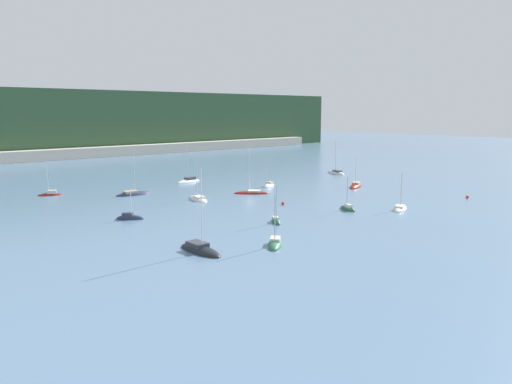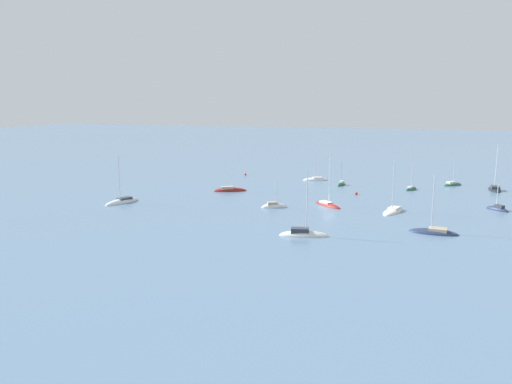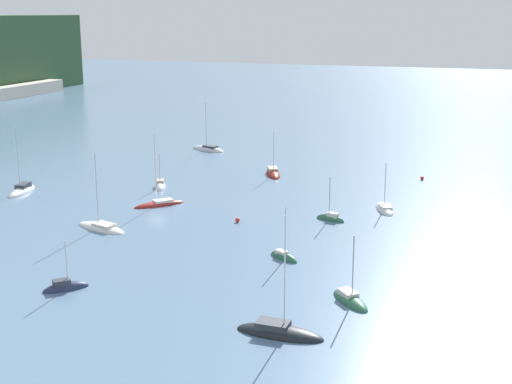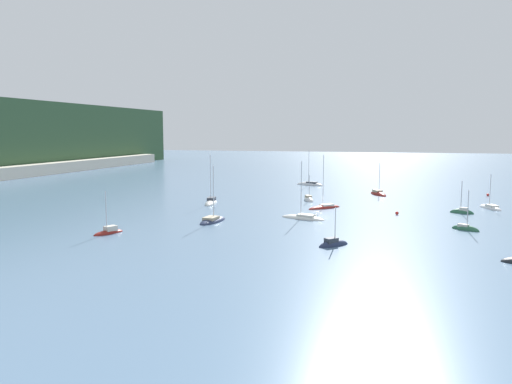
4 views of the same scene
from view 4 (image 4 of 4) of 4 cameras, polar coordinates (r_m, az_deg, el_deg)
name	(u,v)px [view 4 (image 4 of 4)]	position (r m, az deg, el deg)	size (l,w,h in m)	color
ground_plane	(323,208)	(105.65, 7.65, -1.87)	(600.00, 600.00, 0.00)	slate
sailboat_0	(109,232)	(82.50, -16.49, -4.46)	(5.54, 3.75, 7.34)	maroon
sailboat_1	(211,203)	(112.18, -5.16, -1.26)	(8.63, 3.87, 11.85)	white
sailboat_2	(309,200)	(117.10, 6.04, -0.95)	(5.78, 3.88, 6.92)	white
sailboat_3	(465,229)	(88.78, 22.80, -3.97)	(3.47, 4.59, 7.41)	#2D6647
sailboat_4	(310,185)	(150.93, 6.19, 0.80)	(5.25, 9.12, 11.51)	silver
sailboat_5	(213,221)	(89.80, -4.99, -3.33)	(8.49, 3.77, 10.81)	#232D4C
sailboat_6	(303,218)	(92.86, 5.42, -3.00)	(5.17, 9.15, 11.28)	white
sailboat_8	(378,194)	(131.16, 13.79, -0.27)	(8.58, 5.63, 9.02)	maroon
sailboat_9	(333,245)	(71.59, 8.82, -6.01)	(4.72, 4.65, 6.28)	#232D4C
sailboat_11	(324,208)	(105.96, 7.83, -1.80)	(7.44, 7.13, 11.91)	maroon
sailboat_12	(462,213)	(106.53, 22.48, -2.20)	(2.39, 4.67, 7.31)	#2D6647
sailboat_13	(490,208)	(115.43, 25.20, -1.70)	(7.54, 4.77, 7.97)	silver
mooring_buoy_0	(488,195)	(137.61, 24.97, -0.29)	(0.66, 0.66, 0.66)	red
mooring_buoy_1	(397,213)	(100.49, 15.82, -2.33)	(0.66, 0.66, 0.66)	red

